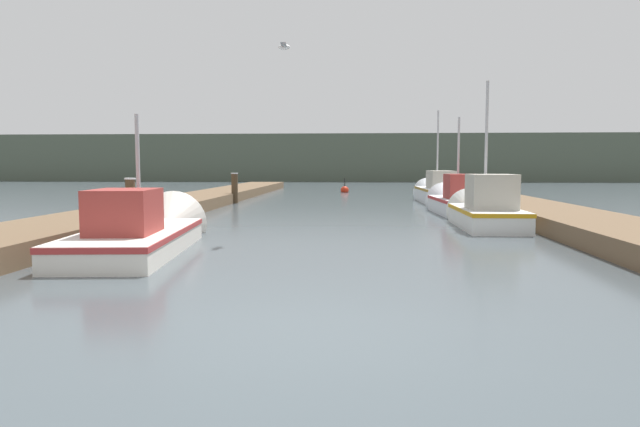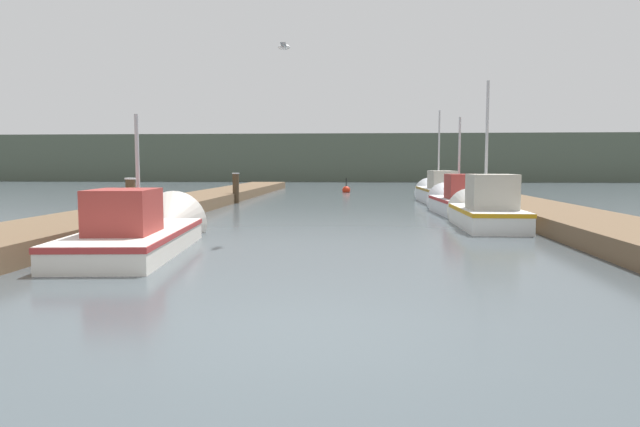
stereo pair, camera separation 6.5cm
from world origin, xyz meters
name	(u,v)px [view 1 (the left image)]	position (x,y,z in m)	size (l,w,h in m)	color
ground_plane	(306,333)	(0.00, 0.00, 0.00)	(200.00, 200.00, 0.00)	#424C51
dock_left	(185,203)	(-6.21, 16.00, 0.22)	(2.45, 40.00, 0.44)	brown
dock_right	(510,205)	(6.21, 16.00, 0.22)	(2.45, 40.00, 0.44)	brown
distant_shore_ridge	(354,158)	(0.00, 58.77, 2.39)	(120.00, 16.00, 4.77)	#4C5647
fishing_boat_0	(146,231)	(-3.87, 5.80, 0.34)	(2.26, 5.84, 3.30)	silver
fishing_boat_1	(484,210)	(3.99, 10.29, 0.46)	(1.52, 4.37, 4.40)	silver
fishing_boat_2	(456,201)	(3.99, 14.89, 0.42)	(1.75, 4.60, 3.81)	silver
fishing_boat_3	(436,191)	(4.09, 20.66, 0.49)	(1.70, 5.52, 4.53)	silver
mooring_piling_0	(235,188)	(-4.95, 19.21, 0.68)	(0.32, 0.32, 1.35)	#473523
mooring_piling_1	(131,205)	(-5.20, 8.25, 0.70)	(0.28, 0.28, 1.38)	#473523
channel_buoy	(345,190)	(-0.32, 29.46, 0.14)	(0.50, 0.50, 1.00)	red
seagull_lead	(284,47)	(-1.18, 7.49, 4.39)	(0.28, 0.55, 0.12)	white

